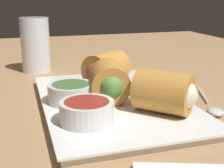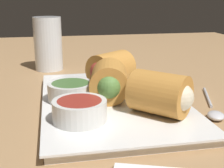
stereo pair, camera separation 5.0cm
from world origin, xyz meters
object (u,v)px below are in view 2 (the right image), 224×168
at_px(dipping_bowl_near, 71,91).
at_px(drinking_glass, 48,44).
at_px(spoon, 214,111).
at_px(dipping_bowl_far, 80,110).
at_px(serving_plate, 112,102).

relative_size(dipping_bowl_near, drinking_glass, 0.58).
distance_m(dipping_bowl_near, drinking_glass, 0.29).
distance_m(spoon, drinking_glass, 0.43).
bearing_deg(dipping_bowl_far, serving_plate, -35.87).
distance_m(serving_plate, drinking_glass, 0.31).
xyz_separation_m(serving_plate, dipping_bowl_far, (-0.08, 0.06, 0.02)).
xyz_separation_m(dipping_bowl_near, dipping_bowl_far, (-0.09, -0.01, 0.00)).
distance_m(dipping_bowl_far, drinking_glass, 0.37).
bearing_deg(drinking_glass, spoon, -144.47).
distance_m(dipping_bowl_far, spoon, 0.21).
xyz_separation_m(dipping_bowl_far, spoon, (0.02, -0.21, -0.03)).
relative_size(serving_plate, spoon, 2.16).
bearing_deg(serving_plate, dipping_bowl_far, 144.13).
height_order(serving_plate, dipping_bowl_far, dipping_bowl_far).
bearing_deg(dipping_bowl_near, drinking_glass, 6.79).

